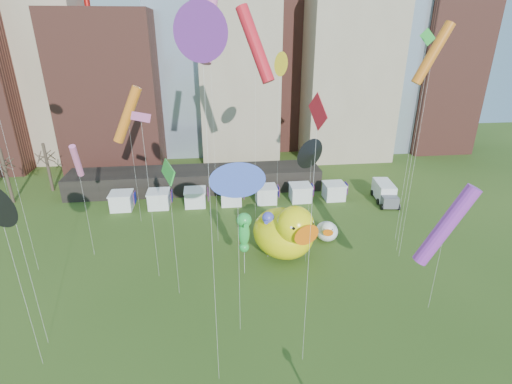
{
  "coord_description": "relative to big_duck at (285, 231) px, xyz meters",
  "views": [
    {
      "loc": [
        -1.3,
        -13.98,
        22.76
      ],
      "look_at": [
        1.69,
        11.44,
        12.0
      ],
      "focal_mm": 27.0,
      "sensor_mm": 36.0,
      "label": 1
    }
  ],
  "objects": [
    {
      "name": "skyline",
      "position": [
        -3.79,
        39.52,
        18.41
      ],
      "size": [
        101.0,
        23.0,
        68.0
      ],
      "color": "brown",
      "rests_on": "ground"
    },
    {
      "name": "pavilion",
      "position": [
        -10.04,
        20.46,
        -1.43
      ],
      "size": [
        38.0,
        6.0,
        3.2
      ],
      "primitive_type": "cube",
      "color": "black",
      "rests_on": "ground"
    },
    {
      "name": "vendor_tents",
      "position": [
        -5.02,
        14.46,
        -1.92
      ],
      "size": [
        33.24,
        2.8,
        2.4
      ],
      "color": "white",
      "rests_on": "ground"
    },
    {
      "name": "bare_trees",
      "position": [
        -36.21,
        19.0,
        0.98
      ],
      "size": [
        8.44,
        6.44,
        8.5
      ],
      "color": "#382B21",
      "rests_on": "ground"
    },
    {
      "name": "big_duck",
      "position": [
        0.0,
        0.0,
        0.0
      ],
      "size": [
        8.37,
        9.41,
        6.59
      ],
      "rotation": [
        0.0,
        0.0,
        0.35
      ],
      "color": "#FBEB0C",
      "rests_on": "ground"
    },
    {
      "name": "small_duck",
      "position": [
        5.46,
        2.74,
        -1.76
      ],
      "size": [
        3.24,
        3.86,
        2.76
      ],
      "rotation": [
        0.0,
        0.0,
        -0.23
      ],
      "color": "white",
      "rests_on": "ground"
    },
    {
      "name": "seahorse_green",
      "position": [
        -4.66,
        -2.8,
        2.0
      ],
      "size": [
        1.56,
        1.89,
        6.79
      ],
      "rotation": [
        0.0,
        0.0,
        0.1
      ],
      "color": "silver",
      "rests_on": "ground"
    },
    {
      "name": "seahorse_purple",
      "position": [
        -1.86,
        -0.06,
        0.85
      ],
      "size": [
        1.61,
        1.82,
        5.44
      ],
      "rotation": [
        0.0,
        0.0,
        -0.34
      ],
      "color": "silver",
      "rests_on": "ground"
    },
    {
      "name": "box_truck",
      "position": [
        16.95,
        12.81,
        -1.68
      ],
      "size": [
        3.08,
        6.4,
        2.62
      ],
      "rotation": [
        0.0,
        0.0,
        -0.13
      ],
      "color": "white",
      "rests_on": "ground"
    },
    {
      "name": "kite_0",
      "position": [
        12.69,
        -0.36,
        16.83
      ],
      "size": [
        1.05,
        2.02,
        21.66
      ],
      "color": "silver",
      "rests_on": "ground"
    },
    {
      "name": "kite_1",
      "position": [
        -13.25,
        -2.25,
        12.84
      ],
      "size": [
        1.97,
        1.76,
        16.39
      ],
      "color": "silver",
      "rests_on": "ground"
    },
    {
      "name": "kite_2",
      "position": [
        2.04,
        -1.23,
        8.89
      ],
      "size": [
        2.35,
        2.12,
        13.33
      ],
      "color": "silver",
      "rests_on": "ground"
    },
    {
      "name": "kite_3",
      "position": [
        13.59,
        1.91,
        17.8
      ],
      "size": [
        1.66,
        0.08,
        23.03
      ],
      "color": "silver",
      "rests_on": "ground"
    },
    {
      "name": "kite_4",
      "position": [
        0.37,
        7.83,
        16.36
      ],
      "size": [
        1.66,
        2.35,
        20.7
      ],
      "color": "silver",
      "rests_on": "ground"
    },
    {
      "name": "kite_6",
      "position": [
        -16.92,
        10.26,
        10.75
      ],
      "size": [
        3.98,
        1.44,
        17.1
      ],
      "color": "silver",
      "rests_on": "ground"
    },
    {
      "name": "kite_7",
      "position": [
        -7.61,
        -15.36,
        19.65
      ],
      "size": [
        2.05,
        2.43,
        24.12
      ],
      "color": "silver",
      "rests_on": "ground"
    },
    {
      "name": "kite_8",
      "position": [
        -1.35,
        -14.36,
        14.91
      ],
      "size": [
        0.59,
        2.07,
        19.61
      ],
      "color": "silver",
      "rests_on": "ground"
    },
    {
      "name": "kite_9",
      "position": [
        -7.15,
        4.14,
        19.98
      ],
      "size": [
        2.4,
        4.05,
        26.33
      ],
      "color": "silver",
      "rests_on": "ground"
    },
    {
      "name": "kite_11",
      "position": [
        -11.04,
        -5.26,
        9.05
      ],
      "size": [
        1.54,
        3.74,
        12.68
      ],
      "color": "silver",
      "rests_on": "ground"
    },
    {
      "name": "kite_13",
      "position": [
        -5.73,
        -10.7,
        10.21
      ],
      "size": [
        2.64,
        0.41,
        14.56
      ],
      "color": "silver",
      "rests_on": "ground"
    },
    {
      "name": "kite_14",
      "position": [
        12.42,
        -1.5,
        17.84
      ],
      "size": [
        3.19,
        0.94,
        23.59
      ],
      "color": "silver",
      "rests_on": "ground"
    },
    {
      "name": "kite_15",
      "position": [
        11.13,
        -9.92,
        5.16
      ],
      "size": [
        4.45,
        1.98,
        11.84
      ],
      "color": "silver",
      "rests_on": "ground"
    },
    {
      "name": "kite_16",
      "position": [
        -2.62,
        5.3,
        18.43
      ],
      "size": [
        4.24,
        3.79,
        25.23
      ],
      "color": "silver",
      "rests_on": "ground"
    },
    {
      "name": "kite_17",
      "position": [
        -20.78,
        2.65,
        7.8
      ],
      "size": [
        0.92,
        2.24,
        12.69
      ],
      "color": "silver",
      "rests_on": "ground"
    }
  ]
}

